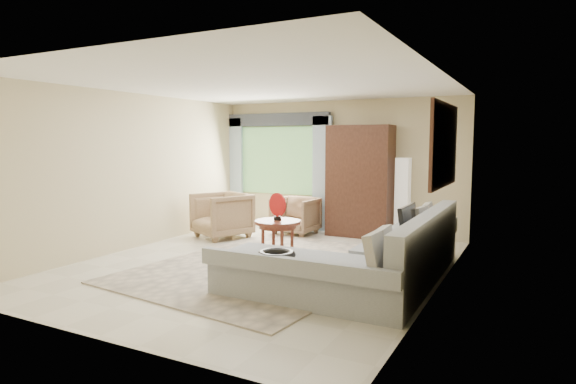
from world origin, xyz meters
The scene contains 17 objects.
ground centered at (0.00, 0.00, 0.00)m, with size 6.00×6.00×0.00m, color silver.
area_rug centered at (0.15, -0.06, 0.01)m, with size 3.00×4.00×0.02m, color #C4B39B.
sectional_sofa centered at (1.78, -0.18, 0.28)m, with size 2.30×3.46×0.90m.
tv_screen centered at (2.05, 0.37, 0.72)m, with size 0.06×0.74×0.48m, color black.
garden_hose centered at (1.00, -1.36, 0.55)m, with size 0.43×0.43×0.09m, color black.
coffee_table centered at (0.23, 0.06, 0.35)m, with size 0.66×0.66×0.66m.
red_disc centered at (0.23, 0.06, 0.89)m, with size 0.34×0.34×0.03m, color red.
armchair_left centered at (-1.69, 1.38, 0.42)m, with size 0.90×0.93×0.85m, color #A07F57.
armchair_right centered at (-0.62, 2.32, 0.36)m, with size 0.77×0.79×0.72m, color #8D734D.
potted_plant centered at (-2.21, 2.69, 0.25)m, with size 0.45×0.39×0.50m, color #999999.
armoire centered at (0.55, 2.72, 1.05)m, with size 1.20×0.55×2.10m, color black.
floor_lamp centered at (1.35, 2.78, 0.75)m, with size 0.24×0.24×1.50m, color silver.
window centered at (-1.35, 2.97, 1.40)m, with size 1.80×0.04×1.40m, color #669E59.
curtain_left centered at (-2.40, 2.88, 1.15)m, with size 0.40×0.08×2.30m, color #9EB7CC.
curtain_right centered at (-0.30, 2.88, 1.15)m, with size 0.40×0.08×2.30m, color #9EB7CC.
valance centered at (-1.35, 2.90, 2.25)m, with size 2.40×0.12×0.26m, color #1E232D.
wall_mirror centered at (2.46, 0.35, 1.75)m, with size 0.05×1.70×1.05m.
Camera 1 is at (3.53, -5.94, 1.80)m, focal length 30.00 mm.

